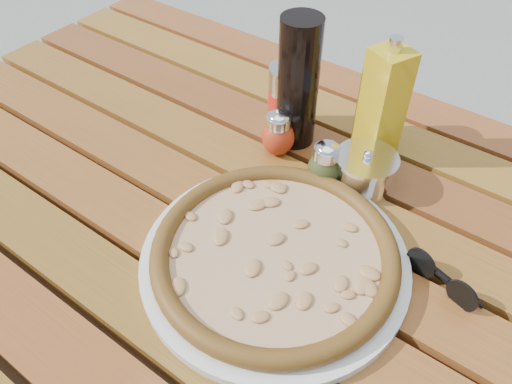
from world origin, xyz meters
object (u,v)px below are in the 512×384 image
Objects in this scene: dark_bottle at (298,84)px; soda_can at (287,99)px; parmesan_tin at (365,171)px; oregano_shaker at (325,165)px; pepper_shaker at (278,134)px; sunglasses at (442,279)px; olive_oil_cruet at (382,106)px; plate at (274,260)px; pizza at (275,252)px; table at (249,246)px.

dark_bottle reaches higher than soda_can.
oregano_shaker is at bearing -148.71° from parmesan_tin.
sunglasses is (0.32, -0.10, -0.02)m from pepper_shaker.
olive_oil_cruet reaches higher than oregano_shaker.
plate is at bearing -56.81° from pepper_shaker.
pizza is 0.30m from olive_oil_cruet.
table is 6.36× the size of dark_bottle.
dark_bottle reaches higher than olive_oil_cruet.
oregano_shaker is (-0.03, 0.17, 0.02)m from pizza.
table is 0.26m from soda_can.
pizza is at bearing -56.81° from pepper_shaker.
pizza is 3.57× the size of sunglasses.
plate is 0.22m from sunglasses.
pepper_shaker reaches higher than sunglasses.
oregano_shaker is 0.06m from parmesan_tin.
dark_bottle is (-0.10, 0.07, 0.07)m from oregano_shaker.
pepper_shaker is 0.07m from soda_can.
sunglasses is at bearing 26.25° from plate.
dark_bottle is (0.00, 0.05, 0.07)m from pepper_shaker.
olive_oil_cruet reaches higher than plate.
pepper_shaker reaches higher than pizza.
pizza is 0.21m from parmesan_tin.
sunglasses is at bearing 26.25° from pizza.
table is 0.14m from pizza.
table is at bearing 148.11° from plate.
olive_oil_cruet is 1.89× the size of sunglasses.
olive_oil_cruet reaches higher than soda_can.
olive_oil_cruet is at bearing 18.53° from dark_bottle.
olive_oil_cruet is (0.13, 0.09, 0.06)m from pepper_shaker.
parmesan_tin is at bearing 82.91° from pizza.
oregano_shaker is at bearing 176.89° from sunglasses.
dark_bottle is at bearing 85.90° from pepper_shaker.
parmesan_tin is at bearing -14.02° from dark_bottle.
plate is 0.29m from dark_bottle.
dark_bottle is at bearing 171.62° from sunglasses.
sunglasses is (0.19, 0.10, -0.01)m from pizza.
dark_bottle reaches higher than sunglasses.
soda_can is at bearing 120.58° from pizza.
pepper_shaker is 1.00× the size of oregano_shaker.
pizza is 0.23m from pepper_shaker.
plate is 0.91× the size of pizza.
olive_oil_cruet is (0.00, 0.29, 0.09)m from plate.
pepper_shaker is 0.15m from parmesan_tin.
soda_can is (-0.15, 0.26, 0.05)m from plate.
pepper_shaker is at bearing -68.21° from soda_can.
sunglasses is at bearing -19.44° from oregano_shaker.
pizza is 4.82× the size of oregano_shaker.
pepper_shaker is at bearing 107.48° from table.
table is at bearing -154.54° from sunglasses.
pizza is at bearing -62.82° from dark_bottle.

